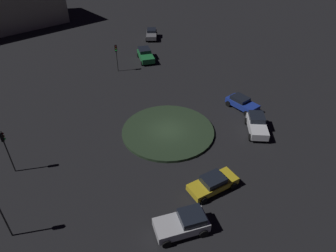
{
  "coord_description": "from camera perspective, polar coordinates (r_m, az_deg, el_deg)",
  "views": [
    {
      "loc": [
        -25.42,
        4.65,
        19.59
      ],
      "look_at": [
        0.0,
        0.0,
        0.78
      ],
      "focal_mm": 32.9,
      "sensor_mm": 36.0,
      "label": 1
    }
  ],
  "objects": [
    {
      "name": "car_blue",
      "position": [
        36.85,
        13.52,
        4.19
      ],
      "size": [
        4.15,
        3.32,
        1.38
      ],
      "rotation": [
        0.0,
        0.0,
        3.64
      ],
      "color": "#1E38A5",
      "rests_on": "ground_plane"
    },
    {
      "name": "traffic_light_east",
      "position": [
        44.27,
        -9.56,
        13.23
      ],
      "size": [
        0.39,
        0.35,
        3.88
      ],
      "rotation": [
        0.0,
        0.0,
        -2.86
      ],
      "color": "#2D2D2D",
      "rests_on": "ground_plane"
    },
    {
      "name": "roundabout_island",
      "position": [
        32.35,
        -0.0,
        -0.92
      ],
      "size": [
        9.67,
        9.67,
        0.27
      ],
      "primitive_type": "cylinder",
      "color": "#263823",
      "rests_on": "ground_plane"
    },
    {
      "name": "car_grey",
      "position": [
        56.74,
        -3.07,
        16.64
      ],
      "size": [
        4.15,
        2.51,
        1.45
      ],
      "rotation": [
        0.0,
        0.0,
        2.98
      ],
      "color": "slate",
      "rests_on": "ground_plane"
    },
    {
      "name": "car_silver",
      "position": [
        23.34,
        2.87,
        -17.55
      ],
      "size": [
        2.51,
        4.08,
        1.6
      ],
      "rotation": [
        0.0,
        0.0,
        1.7
      ],
      "color": "silver",
      "rests_on": "ground_plane"
    },
    {
      "name": "car_white",
      "position": [
        33.38,
        16.16,
        0.26
      ],
      "size": [
        4.31,
        2.77,
        1.64
      ],
      "rotation": [
        0.0,
        0.0,
        2.89
      ],
      "color": "white",
      "rests_on": "ground_plane"
    },
    {
      "name": "traffic_light_north",
      "position": [
        29.33,
        -27.96,
        -3.01
      ],
      "size": [
        0.34,
        0.38,
        4.4
      ],
      "rotation": [
        0.0,
        0.0,
        -1.35
      ],
      "color": "#2D2D2D",
      "rests_on": "ground_plane"
    },
    {
      "name": "car_yellow",
      "position": [
        26.25,
        8.32,
        -10.43
      ],
      "size": [
        3.1,
        4.58,
        1.38
      ],
      "rotation": [
        0.0,
        0.0,
        1.93
      ],
      "color": "gold",
      "rests_on": "ground_plane"
    },
    {
      "name": "ground_plane",
      "position": [
        32.43,
        -0.0,
        -1.11
      ],
      "size": [
        118.28,
        118.28,
        0.0
      ],
      "primitive_type": "plane",
      "color": "black"
    },
    {
      "name": "car_green",
      "position": [
        48.15,
        -4.19,
        12.99
      ],
      "size": [
        4.48,
        2.42,
        1.54
      ],
      "rotation": [
        0.0,
        0.0,
        3.23
      ],
      "color": "#1E7238",
      "rests_on": "ground_plane"
    }
  ]
}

